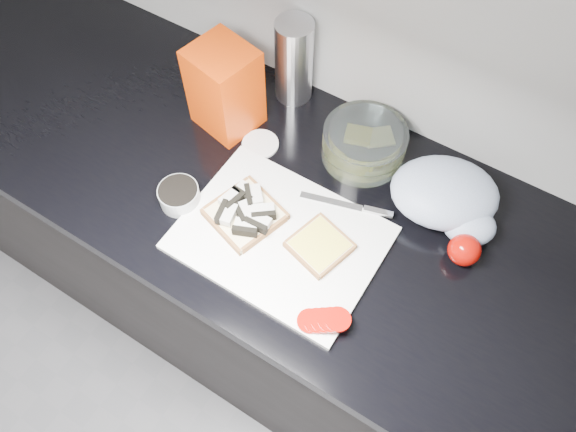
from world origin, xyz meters
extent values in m
cube|color=black|center=(0.00, 1.20, 0.43)|extent=(3.50, 0.60, 0.86)
cube|color=black|center=(0.00, 1.20, 0.88)|extent=(3.50, 0.64, 0.04)
cube|color=white|center=(-0.04, 1.10, 0.91)|extent=(0.40, 0.30, 0.01)
cube|color=#FAE8B0|center=(-0.13, 1.10, 0.92)|extent=(0.16, 0.16, 0.02)
cube|color=silver|center=(-0.15, 1.14, 0.94)|extent=(0.05, 0.03, 0.02)
cube|color=black|center=(-0.15, 1.14, 0.94)|extent=(0.05, 0.02, 0.02)
cube|color=silver|center=(-0.13, 1.14, 0.94)|extent=(0.05, 0.05, 0.02)
cube|color=black|center=(-0.13, 1.14, 0.94)|extent=(0.04, 0.04, 0.02)
cube|color=silver|center=(-0.10, 1.12, 0.94)|extent=(0.05, 0.05, 0.02)
cube|color=black|center=(-0.10, 1.12, 0.94)|extent=(0.05, 0.04, 0.02)
cube|color=silver|center=(-0.17, 1.10, 0.94)|extent=(0.03, 0.05, 0.02)
cube|color=black|center=(-0.17, 1.10, 0.94)|extent=(0.02, 0.05, 0.02)
cube|color=silver|center=(-0.12, 1.10, 0.94)|extent=(0.05, 0.05, 0.02)
cube|color=black|center=(-0.12, 1.10, 0.94)|extent=(0.05, 0.04, 0.02)
cube|color=silver|center=(-0.10, 1.07, 0.94)|extent=(0.05, 0.04, 0.02)
cube|color=black|center=(-0.10, 1.07, 0.94)|extent=(0.05, 0.03, 0.02)
cube|color=silver|center=(-0.15, 1.07, 0.94)|extent=(0.04, 0.05, 0.02)
cube|color=black|center=(-0.15, 1.07, 0.94)|extent=(0.02, 0.05, 0.02)
cube|color=silver|center=(-0.09, 1.09, 0.94)|extent=(0.05, 0.03, 0.02)
cube|color=black|center=(-0.09, 1.09, 0.94)|extent=(0.05, 0.01, 0.02)
cube|color=#FAE8B0|center=(0.04, 1.12, 0.92)|extent=(0.13, 0.13, 0.01)
cube|color=yellow|center=(0.04, 1.12, 0.93)|extent=(0.11, 0.11, 0.00)
cylinder|color=#A30A03|center=(0.10, 0.97, 0.91)|extent=(0.06, 0.06, 0.01)
cylinder|color=#A30A03|center=(0.11, 0.98, 0.92)|extent=(0.05, 0.05, 0.01)
cylinder|color=#A30A03|center=(0.12, 0.99, 0.92)|extent=(0.06, 0.06, 0.01)
cylinder|color=#A30A03|center=(0.13, 0.99, 0.93)|extent=(0.06, 0.06, 0.01)
cylinder|color=#A30A03|center=(0.15, 1.00, 0.93)|extent=(0.07, 0.07, 0.01)
cube|color=#B1B1B5|center=(0.00, 1.22, 0.91)|extent=(0.13, 0.05, 0.00)
cube|color=#B1B1B5|center=(0.10, 1.25, 0.92)|extent=(0.06, 0.03, 0.01)
cylinder|color=#A7ABAC|center=(-0.27, 1.06, 0.92)|extent=(0.09, 0.09, 0.04)
cylinder|color=black|center=(-0.27, 1.06, 0.94)|extent=(0.08, 0.08, 0.01)
cylinder|color=silver|center=(-0.21, 1.28, 0.90)|extent=(0.10, 0.10, 0.01)
cylinder|color=silver|center=(0.00, 1.38, 0.94)|extent=(0.18, 0.18, 0.08)
cube|color=yellow|center=(-0.02, 1.37, 0.93)|extent=(0.07, 0.06, 0.04)
cube|color=#E0D686|center=(0.02, 1.40, 0.92)|extent=(0.08, 0.08, 0.01)
cube|color=red|center=(-0.32, 1.30, 1.00)|extent=(0.15, 0.15, 0.20)
cylinder|color=silver|center=(-0.23, 1.45, 1.00)|extent=(0.09, 0.09, 0.21)
ellipsoid|color=#AAB9D1|center=(0.20, 1.34, 0.95)|extent=(0.27, 0.25, 0.10)
ellipsoid|color=#AAB9D1|center=(0.27, 1.31, 0.93)|extent=(0.13, 0.12, 0.07)
sphere|color=#A30A03|center=(0.28, 1.25, 0.93)|extent=(0.06, 0.06, 0.06)
camera|label=1|loc=(0.26, 0.64, 1.90)|focal=35.00mm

